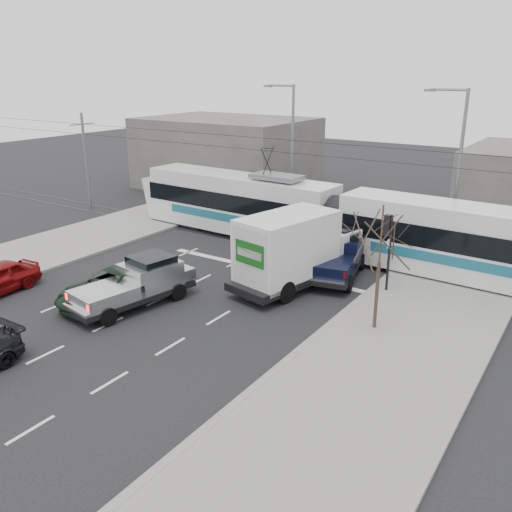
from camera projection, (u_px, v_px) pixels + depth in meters
The scene contains 15 objects.
ground at pixel (188, 308), 23.66m from camera, with size 120.00×120.00×0.00m, color black.
sidewalk_right at pixel (385, 365), 18.95m from camera, with size 6.00×60.00×0.15m, color gray.
sidewalk_left at pixel (21, 257), 29.89m from camera, with size 6.00×60.00×0.15m, color gray.
rails at pixel (299, 249), 31.55m from camera, with size 60.00×1.60×0.03m, color #33302D.
building_left at pixel (227, 153), 47.35m from camera, with size 14.00×10.00×6.00m, color slate.
bare_tree at pixel (381, 240), 20.45m from camera, with size 2.40×2.40×5.00m.
traffic_signal at pixel (388, 236), 24.53m from camera, with size 0.44×0.44×3.60m.
street_lamp_near at pixel (456, 163), 29.25m from camera, with size 2.38×0.25×9.00m.
street_lamp_far at pixel (290, 144), 36.81m from camera, with size 2.38×0.25×9.00m.
catenary at pixel (301, 183), 30.30m from camera, with size 60.00×0.20×7.00m.
tram at pixel (339, 220), 30.08m from camera, with size 27.23×3.88×5.54m.
silver_pickup at pixel (139, 282), 23.83m from camera, with size 2.91×5.94×2.07m.
box_truck at pixel (296, 250), 25.69m from camera, with size 3.89×7.57×3.61m.
navy_pickup at pixel (340, 255), 27.12m from camera, with size 2.98×5.48×2.19m.
green_car at pixel (116, 286), 24.12m from camera, with size 2.51×5.44×1.51m, color black.
Camera 1 is at (14.41, -16.41, 9.86)m, focal length 38.00 mm.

